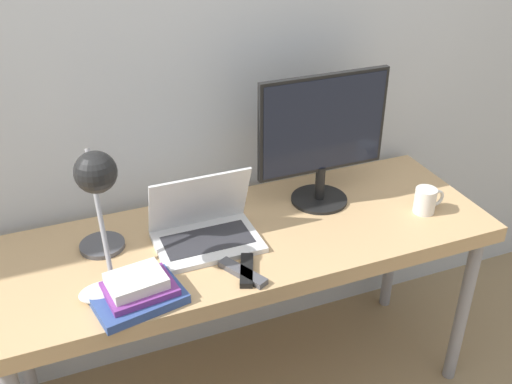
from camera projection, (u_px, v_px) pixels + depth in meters
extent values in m
cube|color=silver|center=(207.00, 55.00, 2.11)|extent=(8.00, 0.05, 2.60)
cube|color=tan|center=(246.00, 241.00, 2.10)|extent=(1.75, 0.62, 0.06)
cylinder|color=gray|center=(463.00, 311.00, 2.35)|extent=(0.05, 0.05, 0.71)
cylinder|color=gray|center=(19.00, 337.00, 2.23)|extent=(0.05, 0.05, 0.71)
cylinder|color=gray|center=(393.00, 243.00, 2.75)|extent=(0.05, 0.05, 0.71)
cube|color=silver|center=(208.00, 242.00, 2.02)|extent=(0.35, 0.24, 0.02)
cube|color=#2D2D33|center=(208.00, 240.00, 2.02)|extent=(0.30, 0.14, 0.00)
cube|color=silver|center=(199.00, 200.00, 2.02)|extent=(0.35, 0.09, 0.23)
cube|color=silver|center=(199.00, 201.00, 2.02)|extent=(0.31, 0.08, 0.20)
cylinder|color=black|center=(319.00, 199.00, 2.27)|extent=(0.21, 0.21, 0.01)
cylinder|color=black|center=(320.00, 183.00, 2.24)|extent=(0.04, 0.04, 0.13)
cube|color=black|center=(323.00, 124.00, 2.12)|extent=(0.49, 0.02, 0.37)
cube|color=black|center=(325.00, 125.00, 2.11)|extent=(0.47, 0.00, 0.34)
cylinder|color=#4C4C51|center=(102.00, 245.00, 2.01)|extent=(0.15, 0.15, 0.02)
cylinder|color=#99999E|center=(99.00, 211.00, 1.85)|extent=(0.02, 0.18, 0.36)
sphere|color=black|center=(96.00, 172.00, 1.69)|extent=(0.12, 0.12, 0.12)
cube|color=#334C8C|center=(138.00, 298.00, 1.77)|extent=(0.29, 0.23, 0.03)
cube|color=#753384|center=(140.00, 289.00, 1.76)|extent=(0.22, 0.18, 0.02)
cube|color=silver|center=(136.00, 281.00, 1.75)|extent=(0.18, 0.15, 0.03)
cube|color=#4C4C51|center=(243.00, 273.00, 1.88)|extent=(0.12, 0.18, 0.02)
cube|color=black|center=(247.00, 270.00, 1.89)|extent=(0.10, 0.16, 0.02)
cylinder|color=silver|center=(425.00, 201.00, 2.18)|extent=(0.08, 0.08, 0.10)
torus|color=silver|center=(436.00, 198.00, 2.20)|extent=(0.07, 0.01, 0.07)
ellipsoid|color=white|center=(104.00, 292.00, 1.78)|extent=(0.15, 0.09, 0.04)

